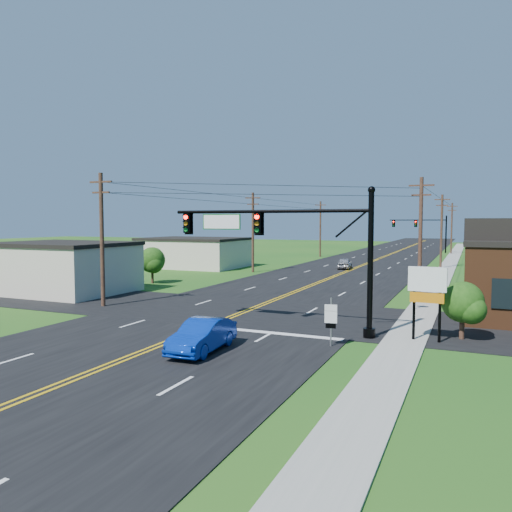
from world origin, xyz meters
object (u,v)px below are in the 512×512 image
at_px(signal_mast_far, 421,228).
at_px(signal_mast_main, 285,241).
at_px(blue_car, 202,336).
at_px(stop_sign, 414,286).
at_px(route_sign, 331,318).

bearing_deg(signal_mast_far, signal_mast_main, -90.08).
height_order(signal_mast_main, blue_car, signal_mast_main).
xyz_separation_m(signal_mast_main, stop_sign, (5.61, 8.87, -3.16)).
height_order(route_sign, stop_sign, route_sign).
relative_size(signal_mast_main, blue_car, 2.63).
xyz_separation_m(signal_mast_main, route_sign, (3.16, -2.44, -3.42)).
bearing_deg(signal_mast_main, blue_car, -107.74).
height_order(signal_mast_far, stop_sign, signal_mast_far).
distance_m(signal_mast_far, route_sign, 74.57).
xyz_separation_m(blue_car, route_sign, (4.95, 3.16, 0.62)).
xyz_separation_m(signal_mast_main, blue_car, (-1.79, -5.60, -4.04)).
distance_m(blue_car, route_sign, 5.91).
distance_m(signal_mast_main, signal_mast_far, 72.00).
bearing_deg(stop_sign, signal_mast_main, -105.60).
relative_size(signal_mast_main, stop_sign, 5.13).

